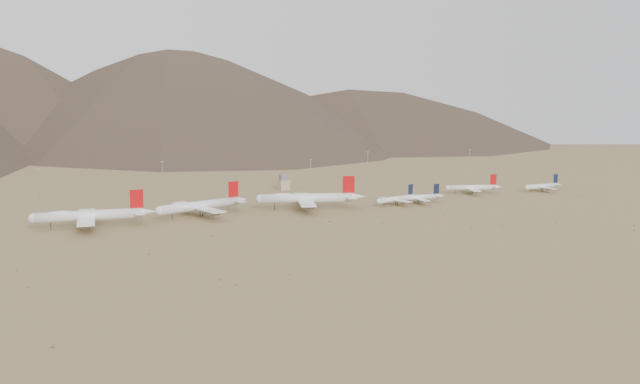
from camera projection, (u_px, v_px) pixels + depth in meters
name	position (u px, v px, depth m)	size (l,w,h in m)	color
ground	(313.00, 218.00, 447.92)	(3000.00, 3000.00, 0.00)	#9B8250
mountain_ridge	(94.00, 45.00, 1229.59)	(4400.00, 1000.00, 300.00)	#4E3C2F
widebody_west	(89.00, 215.00, 416.69)	(71.77, 55.84, 21.41)	white
widebody_centre	(200.00, 205.00, 453.52)	(66.13, 52.28, 20.13)	white
widebody_east	(307.00, 198.00, 478.82)	(71.43, 56.89, 22.07)	white
narrowbody_a	(397.00, 199.00, 496.89)	(38.88, 28.76, 13.14)	white
narrowbody_b	(419.00, 197.00, 503.57)	(39.60, 28.44, 13.06)	white
narrowbody_c	(473.00, 188.00, 546.72)	(43.46, 32.35, 14.86)	white
narrowbody_d	(543.00, 186.00, 559.15)	(38.91, 27.99, 12.83)	white
control_tower	(284.00, 183.00, 567.04)	(8.00, 8.00, 12.00)	tan
mast_far_west	(39.00, 185.00, 493.86)	(2.00, 0.60, 25.70)	gray
mast_west	(163.00, 176.00, 541.68)	(2.00, 0.60, 25.70)	gray
mast_centre	(311.00, 174.00, 556.16)	(2.00, 0.60, 25.70)	gray
mast_east	(368.00, 165.00, 618.42)	(2.00, 0.60, 25.70)	gray
mast_far_east	(470.00, 162.00, 641.17)	(2.00, 0.60, 25.70)	gray
desert_scrub	(461.00, 240.00, 384.26)	(444.80, 165.45, 0.84)	brown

